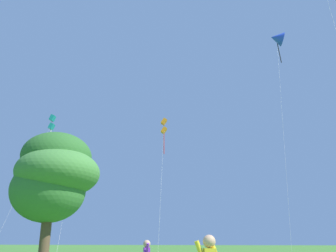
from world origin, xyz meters
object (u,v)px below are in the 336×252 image
Objects in this scene: tree_right_cluster at (54,175)px; kite_teal_box at (52,123)px; kite_blue_delta at (277,38)px; kite_pink_low at (73,165)px; kite_orange_box at (164,127)px.

kite_teal_box is at bearing 124.52° from tree_right_cluster.
kite_teal_box is at bearing -172.34° from kite_blue_delta.
kite_blue_delta is at bearing 7.66° from kite_teal_box.
kite_teal_box is 7.40m from kite_pink_low.
tree_right_cluster is (8.79, -12.78, -9.42)m from kite_teal_box.
kite_orange_box is 13.79m from tree_right_cluster.
kite_teal_box is (-29.31, -3.94, -10.87)m from kite_blue_delta.
kite_orange_box is (15.70, -2.95, -2.65)m from kite_teal_box.
kite_orange_box is at bearing -153.13° from kite_blue_delta.
kite_blue_delta is 33.35m from tree_right_cluster.
kite_blue_delta is at bearing 26.87° from kite_orange_box.
tree_right_cluster is (-6.91, -9.82, -6.78)m from kite_orange_box.
kite_orange_box is at bearing 54.88° from tree_right_cluster.
kite_pink_low is (-11.53, 1.67, -3.34)m from kite_orange_box.
kite_orange_box is at bearing -10.65° from kite_teal_box.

